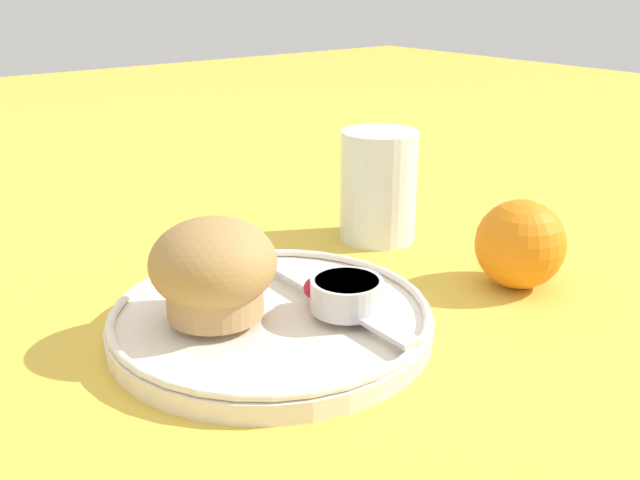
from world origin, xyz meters
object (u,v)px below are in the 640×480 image
at_px(muffin, 213,270).
at_px(juice_glass, 378,186).
at_px(butter_knife, 327,295).
at_px(orange_fruit, 520,244).

height_order(muffin, juice_glass, juice_glass).
relative_size(muffin, butter_knife, 0.45).
distance_m(muffin, juice_glass, 0.24).
relative_size(muffin, juice_glass, 0.83).
relative_size(butter_knife, juice_glass, 1.84).
bearing_deg(juice_glass, muffin, -69.99).
bearing_deg(juice_glass, butter_knife, -53.87).
bearing_deg(muffin, juice_glass, 110.01).
distance_m(butter_knife, orange_fruit, 0.17).
distance_m(butter_knife, juice_glass, 0.19).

